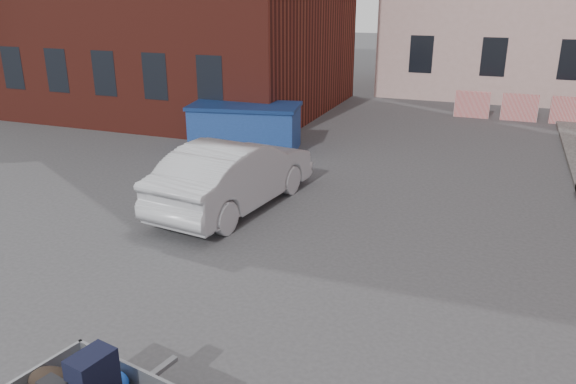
% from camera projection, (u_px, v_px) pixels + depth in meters
% --- Properties ---
extents(ground, '(120.00, 120.00, 0.00)m').
position_uv_depth(ground, '(249.00, 283.00, 9.37)').
color(ground, '#38383A').
rests_on(ground, ground).
extents(far_building, '(6.00, 6.00, 8.00)m').
position_uv_depth(far_building, '(101.00, 2.00, 34.13)').
color(far_building, maroon).
rests_on(far_building, ground).
extents(barriers, '(4.70, 0.18, 1.00)m').
position_uv_depth(barriers, '(520.00, 108.00, 20.96)').
color(barriers, red).
rests_on(barriers, ground).
extents(dumpster, '(3.56, 2.30, 1.38)m').
position_uv_depth(dumpster, '(245.00, 127.00, 17.15)').
color(dumpster, navy).
rests_on(dumpster, ground).
extents(silver_car, '(2.19, 4.80, 1.53)m').
position_uv_depth(silver_car, '(234.00, 174.00, 12.46)').
color(silver_car, '#B7B9C0').
rests_on(silver_car, ground).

